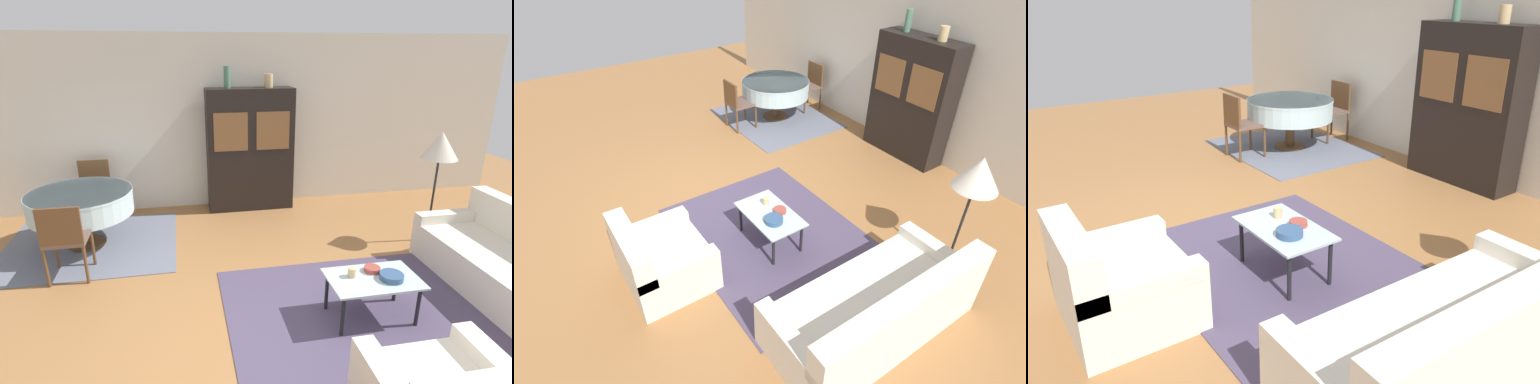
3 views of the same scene
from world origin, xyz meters
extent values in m
plane|color=#9E6B3D|center=(0.00, 0.00, 0.00)|extent=(14.00, 14.00, 0.00)
cube|color=beige|center=(0.00, 3.63, 1.35)|extent=(10.00, 0.06, 2.70)
cube|color=#4C425B|center=(1.04, 0.33, 0.01)|extent=(2.62, 2.04, 0.01)
cube|color=slate|center=(-1.84, 2.37, 0.01)|extent=(2.20, 1.84, 0.01)
cube|color=silver|center=(2.67, 0.37, 0.22)|extent=(0.94, 2.07, 0.43)
cube|color=silver|center=(2.67, 1.32, 0.49)|extent=(0.94, 0.16, 0.12)
cube|color=silver|center=(1.36, -1.03, 0.48)|extent=(0.16, 0.87, 0.12)
cylinder|color=black|center=(0.73, 0.06, 0.21)|extent=(0.04, 0.04, 0.41)
cylinder|color=black|center=(1.46, 0.06, 0.21)|extent=(0.04, 0.04, 0.41)
cylinder|color=black|center=(0.73, 0.46, 0.21)|extent=(0.04, 0.04, 0.41)
cylinder|color=black|center=(1.46, 0.46, 0.21)|extent=(0.04, 0.04, 0.41)
cube|color=silver|center=(1.09, 0.26, 0.43)|extent=(0.86, 0.52, 0.02)
cube|color=black|center=(0.48, 3.37, 0.96)|extent=(1.34, 0.43, 1.91)
cube|color=brown|center=(0.16, 3.15, 1.29)|extent=(0.51, 0.01, 0.57)
cube|color=brown|center=(0.80, 3.15, 1.29)|extent=(0.51, 0.01, 0.57)
cylinder|color=brown|center=(-1.89, 2.40, 0.03)|extent=(0.48, 0.48, 0.03)
cylinder|color=brown|center=(-1.89, 2.40, 0.23)|extent=(0.14, 0.14, 0.44)
cylinder|color=silver|center=(-1.89, 2.40, 0.60)|extent=(1.29, 1.29, 0.30)
cylinder|color=silver|center=(-1.89, 2.40, 0.73)|extent=(1.30, 1.30, 0.03)
cylinder|color=brown|center=(-2.09, 1.81, 0.23)|extent=(0.04, 0.04, 0.44)
cylinder|color=brown|center=(-1.69, 1.81, 0.23)|extent=(0.04, 0.04, 0.44)
cylinder|color=brown|center=(-2.09, 1.41, 0.23)|extent=(0.04, 0.04, 0.44)
cylinder|color=brown|center=(-1.69, 1.41, 0.23)|extent=(0.04, 0.04, 0.44)
cube|color=brown|center=(-1.89, 1.61, 0.47)|extent=(0.44, 0.44, 0.04)
cube|color=brown|center=(-1.89, 1.41, 0.70)|extent=(0.44, 0.04, 0.42)
cylinder|color=brown|center=(-1.69, 2.98, 0.23)|extent=(0.04, 0.04, 0.44)
cylinder|color=brown|center=(-2.09, 2.98, 0.23)|extent=(0.04, 0.04, 0.44)
cylinder|color=brown|center=(-1.69, 3.38, 0.23)|extent=(0.04, 0.04, 0.44)
cylinder|color=brown|center=(-2.09, 3.38, 0.23)|extent=(0.04, 0.04, 0.44)
cube|color=brown|center=(-1.89, 3.18, 0.47)|extent=(0.44, 0.44, 0.04)
cube|color=brown|center=(-1.89, 3.38, 0.70)|extent=(0.44, 0.04, 0.42)
cylinder|color=black|center=(2.63, 1.68, 0.01)|extent=(0.28, 0.28, 0.02)
cylinder|color=black|center=(2.63, 1.68, 0.59)|extent=(0.03, 0.03, 1.14)
cone|color=silver|center=(2.63, 1.68, 1.31)|extent=(0.45, 0.45, 0.35)
cylinder|color=tan|center=(0.91, 0.32, 0.48)|extent=(0.08, 0.08, 0.09)
cylinder|color=#33517A|center=(1.25, 0.20, 0.46)|extent=(0.22, 0.22, 0.06)
cylinder|color=#9E4238|center=(1.14, 0.37, 0.46)|extent=(0.15, 0.15, 0.05)
cylinder|color=#4C7A60|center=(0.14, 3.37, 2.07)|extent=(0.10, 0.10, 0.32)
cylinder|color=tan|center=(0.77, 3.37, 2.01)|extent=(0.13, 0.13, 0.20)
camera|label=1|loc=(-0.59, -2.71, 2.43)|focal=28.00mm
camera|label=2|loc=(4.20, -1.84, 3.41)|focal=28.00mm
camera|label=3|loc=(4.16, -1.83, 2.26)|focal=35.00mm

